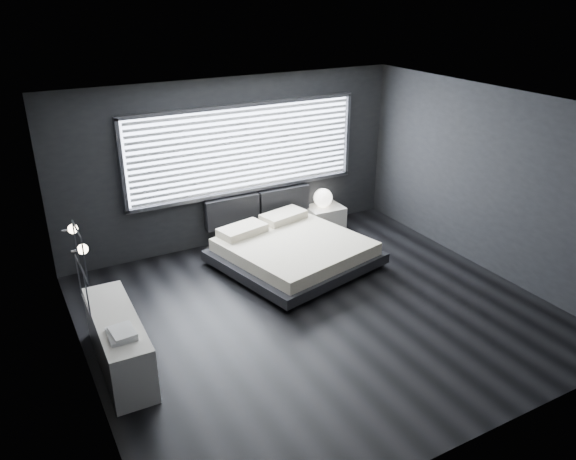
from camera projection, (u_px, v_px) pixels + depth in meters
room at (320, 218)px, 7.15m from camera, size 6.04×6.00×2.80m
window at (245, 149)px, 9.31m from camera, size 4.14×0.09×1.52m
headboard at (259, 207)px, 9.78m from camera, size 1.96×0.16×0.52m
sconce_near at (82, 249)px, 5.84m from camera, size 0.18×0.11×0.11m
sconce_far at (73, 229)px, 6.32m from camera, size 0.18×0.11×0.11m
wall_art_upper at (80, 252)px, 5.22m from camera, size 0.01×0.48×0.48m
wall_art_lower at (83, 284)px, 5.61m from camera, size 0.01×0.48×0.48m
bed at (293, 250)px, 8.90m from camera, size 2.58×2.51×0.56m
nightstand at (324, 216)px, 10.38m from camera, size 0.67×0.57×0.38m
orb_lamp at (323, 198)px, 10.23m from camera, size 0.34×0.34×0.34m
dresser at (119, 342)px, 6.49m from camera, size 0.52×1.70×0.68m
book_stack at (122, 333)px, 5.99m from camera, size 0.28×0.38×0.08m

